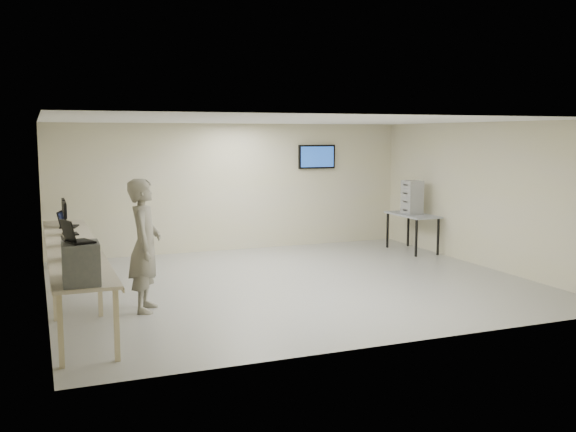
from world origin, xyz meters
name	(u,v)px	position (x,y,z in m)	size (l,w,h in m)	color
room	(293,202)	(0.03, 0.06, 1.41)	(8.01, 7.01, 2.81)	#9C9C97
workbench	(74,250)	(-3.59, 0.00, 0.83)	(0.76, 6.00, 0.90)	beige
equipment_box	(81,263)	(-3.65, -2.73, 1.14)	(0.40, 0.45, 0.47)	#5D5E5F
laptop_on_box	(75,237)	(-3.70, -2.73, 1.44)	(0.37, 0.39, 0.26)	black
laptop_0	(78,270)	(-3.66, -2.27, 0.97)	(0.27, 0.33, 0.25)	black
laptop_1	(73,254)	(-3.66, -1.18, 0.98)	(0.36, 0.42, 0.31)	black
laptop_2	(73,241)	(-3.59, -0.02, 0.97)	(0.30, 0.36, 0.28)	black
laptop_3	(67,231)	(-3.62, 1.09, 0.97)	(0.29, 0.35, 0.26)	black
laptop_4	(66,223)	(-3.60, 2.00, 0.98)	(0.40, 0.44, 0.30)	black
monitor_near	(65,211)	(-3.60, 2.23, 1.16)	(0.20, 0.44, 0.44)	black
monitor_far	(64,208)	(-3.60, 2.75, 1.17)	(0.20, 0.45, 0.45)	black
soldier	(145,245)	(-2.64, -0.84, 0.97)	(0.71, 0.46, 1.94)	gray
side_table	(412,217)	(3.60, 1.86, 0.75)	(0.64, 1.38, 0.83)	gray
storage_bins	(412,197)	(3.58, 1.86, 1.20)	(0.35, 0.39, 0.74)	#ABADAE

